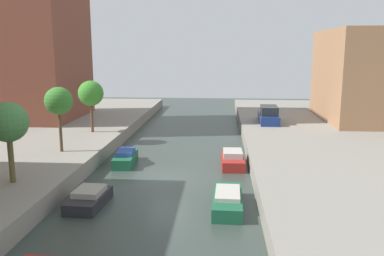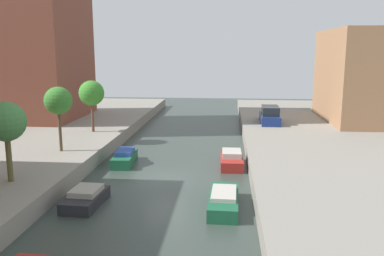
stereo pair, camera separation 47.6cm
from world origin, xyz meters
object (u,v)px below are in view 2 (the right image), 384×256
object	(u,v)px
moored_boat_right_3	(232,160)
moored_boat_left_2	(86,198)
moored_boat_left_3	(125,158)
moored_boat_right_2	(224,201)
street_tree_3	(58,101)
parked_car	(270,116)
street_tree_4	(92,93)
street_tree_2	(6,122)
low_block_right	(381,76)
apartment_tower_far	(24,2)

from	to	relation	value
moored_boat_right_3	moored_boat_left_2	bearing A→B (deg)	-134.20
moored_boat_left_3	moored_boat_right_2	size ratio (longest dim) A/B	0.85
moored_boat_left_3	street_tree_3	bearing A→B (deg)	-170.28
moored_boat_left_2	moored_boat_left_3	xyz separation A→B (m)	(0.07, 7.54, 0.06)
parked_car	moored_boat_left_3	distance (m)	15.76
parked_car	street_tree_4	bearing A→B (deg)	-160.04
parked_car	street_tree_2	bearing A→B (deg)	-129.15
moored_boat_left_3	street_tree_4	bearing A→B (deg)	125.19
street_tree_2	moored_boat_left_2	xyz separation A→B (m)	(4.07, -0.40, -3.72)
street_tree_2	street_tree_4	xyz separation A→B (m)	(-0.00, 13.00, 0.10)
street_tree_4	street_tree_3	bearing A→B (deg)	-90.00
moored_boat_left_2	moored_boat_left_3	bearing A→B (deg)	89.49
moored_boat_left_2	parked_car	bearing A→B (deg)	59.86
street_tree_3	low_block_right	bearing A→B (deg)	29.13
apartment_tower_far	low_block_right	xyz separation A→B (m)	(34.00, 0.94, -6.88)
moored_boat_left_2	low_block_right	bearing A→B (deg)	44.49
street_tree_2	street_tree_4	bearing A→B (deg)	90.00
street_tree_2	street_tree_3	bearing A→B (deg)	90.00
moored_boat_right_2	moored_boat_left_3	bearing A→B (deg)	133.11
apartment_tower_far	street_tree_4	world-z (taller)	apartment_tower_far
low_block_right	street_tree_2	distance (m)	32.79
street_tree_3	moored_boat_right_3	xyz separation A→B (m)	(11.43, 0.73, -3.92)
moored_boat_left_2	moored_boat_right_2	bearing A→B (deg)	1.87
moored_boat_right_3	street_tree_2	bearing A→B (deg)	-147.94
apartment_tower_far	parked_car	size ratio (longest dim) A/B	4.80
low_block_right	street_tree_4	distance (m)	26.61
street_tree_3	parked_car	bearing A→B (deg)	38.70
street_tree_2	moored_boat_left_3	xyz separation A→B (m)	(4.14, 7.13, -3.66)
low_block_right	moored_boat_right_3	xyz separation A→B (m)	(-14.05, -13.46, -4.84)
low_block_right	moored_boat_right_3	world-z (taller)	low_block_right
street_tree_2	moored_boat_right_2	size ratio (longest dim) A/B	1.03
low_block_right	street_tree_2	size ratio (longest dim) A/B	2.81
moored_boat_left_3	moored_boat_right_2	world-z (taller)	moored_boat_left_3
apartment_tower_far	moored_boat_left_2	xyz separation A→B (m)	(12.60, -20.08, -11.81)
moored_boat_left_2	moored_boat_right_3	bearing A→B (deg)	45.80
apartment_tower_far	moored_boat_right_2	xyz separation A→B (m)	(19.51, -19.85, -11.79)
moored_boat_left_2	moored_boat_right_3	xyz separation A→B (m)	(7.35, 7.56, 0.08)
apartment_tower_far	street_tree_4	size ratio (longest dim) A/B	5.27
apartment_tower_far	street_tree_4	bearing A→B (deg)	-38.04
low_block_right	street_tree_4	size ratio (longest dim) A/B	2.75
street_tree_4	parked_car	distance (m)	16.19
street_tree_4	moored_boat_right_2	size ratio (longest dim) A/B	1.06
moored_boat_left_2	moored_boat_right_3	distance (m)	10.55
parked_car	moored_boat_left_2	distance (m)	21.86
street_tree_4	parked_car	xyz separation A→B (m)	(15.03, 5.46, -2.52)
apartment_tower_far	parked_car	distance (m)	25.82
moored_boat_left_3	moored_boat_right_3	xyz separation A→B (m)	(7.29, 0.03, 0.02)
parked_car	apartment_tower_far	bearing A→B (deg)	177.06
low_block_right	moored_boat_left_2	world-z (taller)	low_block_right
street_tree_3	moored_boat_left_3	distance (m)	5.76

